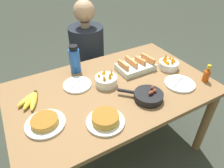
{
  "coord_description": "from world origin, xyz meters",
  "views": [
    {
      "loc": [
        -0.59,
        -1.04,
        1.63
      ],
      "look_at": [
        0.0,
        0.0,
        0.75
      ],
      "focal_mm": 32.0,
      "sensor_mm": 36.0,
      "label": 1
    }
  ],
  "objects_px": {
    "melon_tray": "(136,66)",
    "empty_plate_near_front": "(77,85)",
    "fruit_bowl_citrus": "(106,80)",
    "fruit_bowl_mango": "(168,64)",
    "empty_plate_far_left": "(180,84)",
    "skillet": "(148,96)",
    "person_figure": "(88,65)",
    "frittata_plate_center": "(45,122)",
    "water_bottle": "(75,60)",
    "banana_bunch": "(31,100)",
    "frittata_plate_side": "(105,119)",
    "hot_sauce_bottle": "(207,74)"
  },
  "relations": [
    {
      "from": "empty_plate_near_front",
      "to": "fruit_bowl_citrus",
      "type": "bearing_deg",
      "value": -25.3
    },
    {
      "from": "frittata_plate_side",
      "to": "fruit_bowl_citrus",
      "type": "relative_size",
      "value": 1.41
    },
    {
      "from": "empty_plate_near_front",
      "to": "person_figure",
      "type": "bearing_deg",
      "value": 60.25
    },
    {
      "from": "melon_tray",
      "to": "fruit_bowl_mango",
      "type": "bearing_deg",
      "value": -24.66
    },
    {
      "from": "empty_plate_near_front",
      "to": "fruit_bowl_mango",
      "type": "distance_m",
      "value": 0.79
    },
    {
      "from": "melon_tray",
      "to": "empty_plate_far_left",
      "type": "distance_m",
      "value": 0.39
    },
    {
      "from": "banana_bunch",
      "to": "water_bottle",
      "type": "bearing_deg",
      "value": 27.73
    },
    {
      "from": "water_bottle",
      "to": "person_figure",
      "type": "relative_size",
      "value": 0.2
    },
    {
      "from": "empty_plate_far_left",
      "to": "banana_bunch",
      "type": "bearing_deg",
      "value": 161.14
    },
    {
      "from": "frittata_plate_side",
      "to": "hot_sauce_bottle",
      "type": "distance_m",
      "value": 0.89
    },
    {
      "from": "empty_plate_near_front",
      "to": "water_bottle",
      "type": "height_order",
      "value": "water_bottle"
    },
    {
      "from": "hot_sauce_bottle",
      "to": "fruit_bowl_citrus",
      "type": "bearing_deg",
      "value": 154.02
    },
    {
      "from": "person_figure",
      "to": "frittata_plate_center",
      "type": "bearing_deg",
      "value": -126.84
    },
    {
      "from": "frittata_plate_side",
      "to": "hot_sauce_bottle",
      "type": "xyz_separation_m",
      "value": [
        0.89,
        0.0,
        0.04
      ]
    },
    {
      "from": "empty_plate_far_left",
      "to": "water_bottle",
      "type": "height_order",
      "value": "water_bottle"
    },
    {
      "from": "frittata_plate_center",
      "to": "person_figure",
      "type": "height_order",
      "value": "person_figure"
    },
    {
      "from": "skillet",
      "to": "water_bottle",
      "type": "height_order",
      "value": "water_bottle"
    },
    {
      "from": "frittata_plate_center",
      "to": "empty_plate_far_left",
      "type": "bearing_deg",
      "value": -5.63
    },
    {
      "from": "empty_plate_far_left",
      "to": "water_bottle",
      "type": "relative_size",
      "value": 0.98
    },
    {
      "from": "melon_tray",
      "to": "fruit_bowl_citrus",
      "type": "relative_size",
      "value": 1.81
    },
    {
      "from": "fruit_bowl_citrus",
      "to": "person_figure",
      "type": "bearing_deg",
      "value": 78.2
    },
    {
      "from": "skillet",
      "to": "fruit_bowl_mango",
      "type": "bearing_deg",
      "value": -104.41
    },
    {
      "from": "melon_tray",
      "to": "empty_plate_near_front",
      "type": "xyz_separation_m",
      "value": [
        -0.52,
        0.03,
        -0.02
      ]
    },
    {
      "from": "frittata_plate_center",
      "to": "person_figure",
      "type": "xyz_separation_m",
      "value": [
        0.66,
        0.88,
        -0.26
      ]
    },
    {
      "from": "fruit_bowl_mango",
      "to": "empty_plate_near_front",
      "type": "bearing_deg",
      "value": 169.49
    },
    {
      "from": "skillet",
      "to": "empty_plate_near_front",
      "type": "distance_m",
      "value": 0.54
    },
    {
      "from": "melon_tray",
      "to": "empty_plate_near_front",
      "type": "bearing_deg",
      "value": 177.11
    },
    {
      "from": "frittata_plate_center",
      "to": "fruit_bowl_mango",
      "type": "relative_size",
      "value": 1.44
    },
    {
      "from": "person_figure",
      "to": "frittata_plate_side",
      "type": "bearing_deg",
      "value": -107.81
    },
    {
      "from": "banana_bunch",
      "to": "person_figure",
      "type": "relative_size",
      "value": 0.17
    },
    {
      "from": "water_bottle",
      "to": "frittata_plate_center",
      "type": "bearing_deg",
      "value": -128.89
    },
    {
      "from": "melon_tray",
      "to": "frittata_plate_center",
      "type": "distance_m",
      "value": 0.87
    },
    {
      "from": "water_bottle",
      "to": "fruit_bowl_mango",
      "type": "bearing_deg",
      "value": -25.69
    },
    {
      "from": "empty_plate_far_left",
      "to": "hot_sauce_bottle",
      "type": "relative_size",
      "value": 1.62
    },
    {
      "from": "skillet",
      "to": "fruit_bowl_mango",
      "type": "height_order",
      "value": "fruit_bowl_mango"
    },
    {
      "from": "fruit_bowl_citrus",
      "to": "hot_sauce_bottle",
      "type": "relative_size",
      "value": 1.18
    },
    {
      "from": "person_figure",
      "to": "empty_plate_near_front",
      "type": "bearing_deg",
      "value": -119.75
    },
    {
      "from": "frittata_plate_center",
      "to": "fruit_bowl_mango",
      "type": "bearing_deg",
      "value": 6.82
    },
    {
      "from": "empty_plate_near_front",
      "to": "frittata_plate_center",
      "type": "bearing_deg",
      "value": -138.71
    },
    {
      "from": "melon_tray",
      "to": "skillet",
      "type": "height_order",
      "value": "melon_tray"
    },
    {
      "from": "skillet",
      "to": "person_figure",
      "type": "height_order",
      "value": "person_figure"
    },
    {
      "from": "empty_plate_near_front",
      "to": "fruit_bowl_citrus",
      "type": "distance_m",
      "value": 0.22
    },
    {
      "from": "melon_tray",
      "to": "skillet",
      "type": "distance_m",
      "value": 0.39
    },
    {
      "from": "frittata_plate_side",
      "to": "empty_plate_near_front",
      "type": "xyz_separation_m",
      "value": [
        -0.01,
        0.44,
        -0.02
      ]
    },
    {
      "from": "fruit_bowl_mango",
      "to": "water_bottle",
      "type": "height_order",
      "value": "water_bottle"
    },
    {
      "from": "melon_tray",
      "to": "empty_plate_near_front",
      "type": "height_order",
      "value": "melon_tray"
    },
    {
      "from": "person_figure",
      "to": "fruit_bowl_mango",
      "type": "bearing_deg",
      "value": -59.92
    },
    {
      "from": "banana_bunch",
      "to": "empty_plate_far_left",
      "type": "bearing_deg",
      "value": -18.86
    },
    {
      "from": "fruit_bowl_citrus",
      "to": "person_figure",
      "type": "xyz_separation_m",
      "value": [
        0.15,
        0.7,
        -0.28
      ]
    },
    {
      "from": "frittata_plate_center",
      "to": "person_figure",
      "type": "distance_m",
      "value": 1.12
    }
  ]
}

